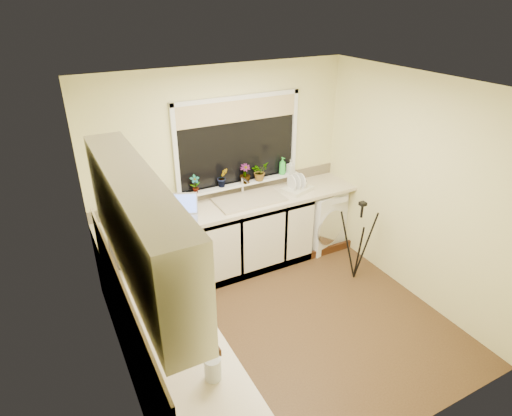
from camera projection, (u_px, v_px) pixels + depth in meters
The scene contains 34 objects.
floor at pixel (285, 325), 4.52m from camera, with size 3.20×3.20×0.00m, color #523820.
ceiling at pixel (294, 89), 3.41m from camera, with size 3.20×3.20×0.00m, color white.
wall_back at pixel (223, 170), 5.15m from camera, with size 3.20×3.20×0.00m, color beige.
wall_front at pixel (411, 322), 2.78m from camera, with size 3.20×3.20×0.00m, color beige.
wall_left at pixel (112, 270), 3.30m from camera, with size 3.00×3.00×0.00m, color beige.
wall_right at pixel (415, 190), 4.63m from camera, with size 3.00×3.00×0.00m, color beige.
base_cabinet_back at pixel (211, 245), 5.13m from camera, with size 2.55×0.60×0.86m, color silver.
base_cabinet_left at pixel (171, 358), 3.54m from camera, with size 0.54×2.40×0.86m, color silver.
worktop_back at pixel (234, 206), 5.07m from camera, with size 3.20×0.60×0.04m, color beige.
worktop_left at pixel (166, 316), 3.34m from camera, with size 0.60×2.40×0.04m, color beige.
upper_cabinet at pixel (138, 225), 2.75m from camera, with size 0.28×1.90×0.70m, color silver.
splashback_left at pixel (124, 302), 3.11m from camera, with size 0.02×2.40×0.45m, color beige.
splashback_back at pixel (224, 190), 5.25m from camera, with size 3.20×0.02×0.14m, color beige.
window_glass at pixel (238, 142), 5.07m from camera, with size 1.50×0.02×1.00m, color black.
window_blind at pixel (238, 111), 4.88m from camera, with size 1.50×0.02×0.25m, color tan.
windowsill at pixel (241, 184), 5.26m from camera, with size 1.60×0.14×0.03m, color white.
sink at pixel (249, 200), 5.13m from camera, with size 0.82×0.46×0.03m, color tan.
faucet at pixel (243, 186), 5.23m from camera, with size 0.03×0.03×0.24m, color silver.
washing_machine at pixel (317, 217), 5.82m from camera, with size 0.58×0.56×0.82m, color white.
laptop at pixel (182, 213), 4.72m from camera, with size 0.46×0.46×0.25m.
kettle at pixel (145, 248), 3.97m from camera, with size 0.17×0.17×0.23m, color silver.
dish_rack at pixel (297, 189), 5.37m from camera, with size 0.35×0.26×0.05m, color beige.
tripod at pixel (358, 241), 5.05m from camera, with size 0.49×0.49×1.02m, color black, non-canonical shape.
glass_jug at pixel (213, 368), 2.74m from camera, with size 0.11×0.11×0.16m, color silver.
steel_jar at pixel (153, 306), 3.33m from camera, with size 0.08×0.08×0.11m, color silver.
microwave at pixel (138, 238), 4.04m from camera, with size 0.58×0.39×0.32m, color white.
plant_a at pixel (195, 184), 4.93m from camera, with size 0.12×0.08×0.22m, color #999999.
plant_b at pixel (223, 177), 5.09m from camera, with size 0.13×0.11×0.24m, color #999999.
plant_c at pixel (245, 174), 5.20m from camera, with size 0.13×0.13×0.24m, color #999999.
plant_d at pixel (260, 171), 5.27m from camera, with size 0.21×0.18×0.23m, color #999999.
soap_bottle_green at pixel (282, 166), 5.45m from camera, with size 0.09×0.09×0.22m, color green.
soap_bottle_clear at pixel (291, 167), 5.48m from camera, with size 0.08×0.08×0.18m, color #999999.
cup_back at pixel (302, 185), 5.43m from camera, with size 0.14×0.14×0.11m, color silver.
cup_left at pixel (183, 344), 2.98m from camera, with size 0.10×0.10×0.09m, color beige.
Camera 1 is at (-1.89, -2.93, 3.14)m, focal length 30.08 mm.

